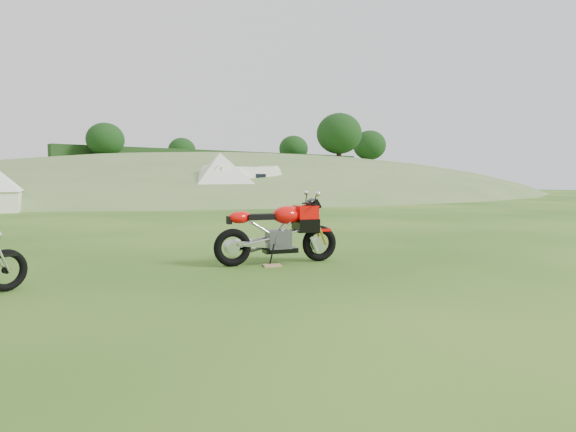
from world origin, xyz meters
TOP-DOWN VIEW (x-y plane):
  - ground at (0.00, 0.00)m, footprint 120.00×120.00m
  - hillside at (24.00, 40.00)m, footprint 80.00×64.00m
  - hedgerow at (24.00, 40.00)m, footprint 36.00×1.20m
  - sport_motorcycle at (1.20, 2.15)m, footprint 2.07×1.13m
  - plywood_board at (0.99, 2.01)m, footprint 0.35×0.32m
  - tent_right at (9.85, 18.64)m, footprint 3.96×3.96m
  - caravan at (11.27, 18.72)m, footprint 4.49×2.06m

SIDE VIEW (x-z plane):
  - ground at x=0.00m, z-range 0.00..0.00m
  - hillside at x=24.00m, z-range -4.00..4.00m
  - hedgerow at x=24.00m, z-range -4.30..4.30m
  - plywood_board at x=0.99m, z-range 0.00..0.02m
  - sport_motorcycle at x=1.20m, z-range 0.00..1.21m
  - caravan at x=11.27m, z-range 0.00..2.09m
  - tent_right at x=9.85m, z-range 0.00..2.73m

